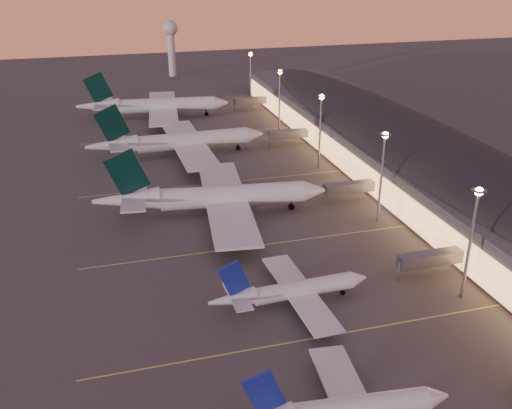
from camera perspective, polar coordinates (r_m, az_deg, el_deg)
The scene contains 9 objects.
ground at distance 118.75m, azimuth 5.08°, elevation -11.76°, with size 700.00×700.00×0.00m, color #3F3D3B.
airliner_narrow_north at distance 122.43m, azimuth 3.48°, elevation -8.62°, with size 35.69×31.84×12.77m.
airliner_wide_near at distance 161.93m, azimuth -4.35°, elevation 0.72°, with size 66.23×60.74×21.19m.
airliner_wide_mid at distance 212.12m, azimuth -7.79°, elevation 6.25°, with size 65.65×59.63×21.05m.
airliner_wide_far at distance 264.84m, azimuth -10.15°, elevation 9.70°, with size 67.95×62.29×21.74m.
terminal_building at distance 198.69m, azimuth 14.68°, elevation 5.47°, with size 56.35×255.00×17.46m.
light_masts at distance 178.17m, azimuth 8.88°, elevation 6.83°, with size 2.20×217.20×25.90m.
radar_tower at distance 355.78m, azimuth -8.52°, elevation 16.06°, with size 9.00×9.00×32.50m.
lane_markings at distance 151.23m, azimuth -0.22°, elevation -3.25°, with size 90.00×180.36×0.00m.
Camera 1 is at (-35.97, -89.63, 69.11)m, focal length 40.00 mm.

